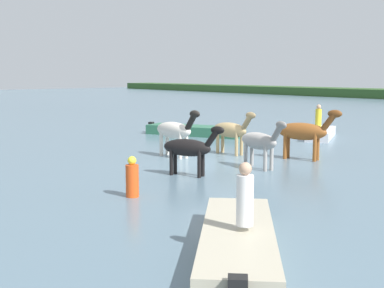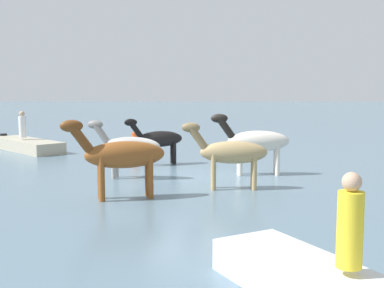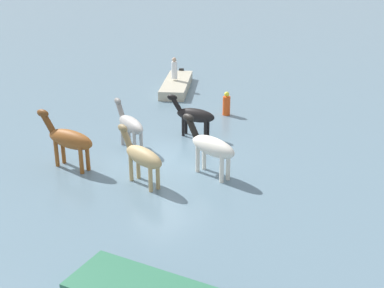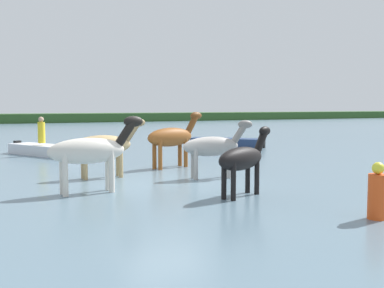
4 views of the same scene
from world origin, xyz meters
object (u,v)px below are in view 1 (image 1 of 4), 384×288
(boat_launch_far, at_px, (195,132))
(person_watcher_seated, at_px, (245,196))
(horse_pinto_flank, at_px, (175,131))
(boat_dinghy_port, at_px, (238,246))
(boat_skiff_near, at_px, (321,135))
(horse_chestnut_trailing, at_px, (189,148))
(horse_gray_outer, at_px, (231,130))
(buoy_channel_marker, at_px, (132,179))
(horse_dun_straggler, at_px, (260,141))
(horse_dark_mare, at_px, (304,132))
(person_spotter_bow, at_px, (318,117))

(boat_launch_far, distance_m, person_watcher_seated, 18.92)
(horse_pinto_flank, xyz_separation_m, person_watcher_seated, (9.81, -6.04, 0.05))
(boat_dinghy_port, relative_size, boat_skiff_near, 1.07)
(horse_chestnut_trailing, relative_size, horse_gray_outer, 0.90)
(horse_pinto_flank, distance_m, horse_gray_outer, 2.44)
(boat_dinghy_port, relative_size, buoy_channel_marker, 3.84)
(horse_dun_straggler, relative_size, horse_gray_outer, 0.98)
(horse_pinto_flank, bearing_deg, boat_dinghy_port, -34.87)
(horse_pinto_flank, xyz_separation_m, horse_dark_mare, (3.74, 3.50, 0.02))
(horse_dun_straggler, distance_m, boat_skiff_near, 9.89)
(horse_dark_mare, relative_size, boat_launch_far, 0.46)
(horse_chestnut_trailing, height_order, person_spotter_bow, person_spotter_bow)
(horse_pinto_flank, height_order, horse_gray_outer, horse_pinto_flank)
(horse_dun_straggler, relative_size, boat_dinghy_port, 0.53)
(horse_chestnut_trailing, xyz_separation_m, buoy_channel_marker, (1.23, -3.06, -0.43))
(person_spotter_bow, bearing_deg, horse_dark_mare, -58.07)
(horse_gray_outer, height_order, person_spotter_bow, horse_gray_outer)
(horse_dun_straggler, relative_size, person_spotter_bow, 1.96)
(horse_pinto_flank, distance_m, horse_dark_mare, 5.12)
(horse_chestnut_trailing, bearing_deg, boat_skiff_near, 81.45)
(boat_dinghy_port, relative_size, person_spotter_bow, 3.68)
(horse_dark_mare, distance_m, buoy_channel_marker, 8.64)
(horse_gray_outer, height_order, buoy_channel_marker, horse_gray_outer)
(boat_launch_far, bearing_deg, horse_gray_outer, -50.32)
(horse_dark_mare, bearing_deg, boat_launch_far, 149.66)
(horse_pinto_flank, bearing_deg, person_watcher_seated, -34.32)
(horse_gray_outer, bearing_deg, horse_dun_straggler, -27.71)
(person_spotter_bow, bearing_deg, boat_dinghy_port, -58.13)
(boat_skiff_near, height_order, buoy_channel_marker, buoy_channel_marker)
(boat_skiff_near, bearing_deg, horse_chestnut_trailing, -13.94)
(horse_dark_mare, xyz_separation_m, boat_launch_far, (-8.93, 1.94, -0.93))
(boat_skiff_near, distance_m, person_watcher_seated, 18.62)
(boat_launch_far, bearing_deg, horse_chestnut_trailing, -64.02)
(horse_gray_outer, height_order, boat_launch_far, horse_gray_outer)
(horse_pinto_flank, bearing_deg, horse_dun_straggler, 7.82)
(boat_launch_far, relative_size, person_spotter_bow, 4.71)
(horse_gray_outer, xyz_separation_m, boat_dinghy_port, (8.77, -8.36, -0.85))
(horse_gray_outer, xyz_separation_m, boat_skiff_near, (-0.90, 7.52, -0.86))
(boat_launch_far, xyz_separation_m, person_watcher_seated, (15.01, -11.48, 0.96))
(boat_dinghy_port, bearing_deg, person_spotter_bow, -13.01)
(boat_dinghy_port, distance_m, person_watcher_seated, 0.98)
(horse_chestnut_trailing, height_order, horse_pinto_flank, horse_pinto_flank)
(boat_dinghy_port, distance_m, person_spotter_bow, 18.60)
(horse_pinto_flank, relative_size, boat_skiff_near, 0.62)
(horse_dun_straggler, xyz_separation_m, horse_gray_outer, (-3.04, 1.52, 0.03))
(horse_chestnut_trailing, relative_size, horse_dark_mare, 0.83)
(boat_launch_far, bearing_deg, person_watcher_seated, -60.28)
(horse_pinto_flank, distance_m, boat_dinghy_port, 11.50)
(horse_chestnut_trailing, relative_size, buoy_channel_marker, 1.88)
(horse_dark_mare, xyz_separation_m, person_watcher_seated, (6.07, -9.55, 0.03))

